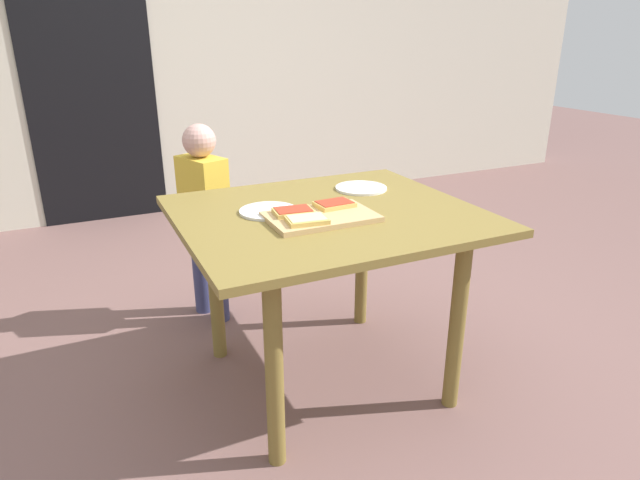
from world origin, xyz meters
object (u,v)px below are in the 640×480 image
at_px(pizza_slice_far_right, 334,204).
at_px(cutting_board, 321,217).
at_px(pizza_slice_far_left, 293,211).
at_px(plate_white_right, 361,188).
at_px(pizza_slice_near_left, 307,220).
at_px(child_left, 205,213).
at_px(plate_white_left, 269,211).
at_px(dining_table, 327,237).

bearing_deg(pizza_slice_far_right, cutting_board, -143.43).
relative_size(pizza_slice_far_left, plate_white_right, 0.68).
bearing_deg(cutting_board, pizza_slice_far_left, 151.08).
bearing_deg(pizza_slice_near_left, plate_white_right, 40.58).
bearing_deg(plate_white_right, pizza_slice_far_left, -149.65).
xyz_separation_m(cutting_board, plate_white_right, (0.33, 0.29, -0.00)).
xyz_separation_m(pizza_slice_far_left, child_left, (-0.15, 0.78, -0.22)).
bearing_deg(pizza_slice_far_left, cutting_board, -28.92).
xyz_separation_m(pizza_slice_far_right, plate_white_left, (-0.23, 0.09, -0.02)).
distance_m(dining_table, plate_white_left, 0.25).
height_order(pizza_slice_far_left, child_left, child_left).
xyz_separation_m(plate_white_left, plate_white_right, (0.47, 0.13, 0.00)).
xyz_separation_m(plate_white_right, child_left, (-0.56, 0.53, -0.19)).
xyz_separation_m(pizza_slice_far_left, plate_white_left, (-0.06, 0.11, -0.02)).
bearing_deg(pizza_slice_far_left, dining_table, 10.07).
height_order(pizza_slice_far_right, plate_white_left, pizza_slice_far_right).
xyz_separation_m(cutting_board, pizza_slice_far_left, (-0.09, 0.05, 0.02)).
xyz_separation_m(cutting_board, child_left, (-0.23, 0.82, -0.20)).
bearing_deg(plate_white_right, cutting_board, -138.42).
bearing_deg(child_left, plate_white_left, -82.16).
bearing_deg(cutting_board, dining_table, 49.74).
distance_m(plate_white_left, plate_white_right, 0.49).
distance_m(cutting_board, child_left, 0.88).
height_order(dining_table, pizza_slice_near_left, pizza_slice_near_left).
relative_size(dining_table, plate_white_left, 5.01).
xyz_separation_m(dining_table, child_left, (-0.30, 0.75, -0.08)).
height_order(plate_white_left, child_left, child_left).
relative_size(cutting_board, pizza_slice_near_left, 2.56).
bearing_deg(plate_white_left, child_left, 97.84).
bearing_deg(pizza_slice_far_right, dining_table, 156.64).
height_order(pizza_slice_far_left, plate_white_right, pizza_slice_far_left).
xyz_separation_m(dining_table, pizza_slice_far_left, (-0.15, -0.03, 0.13)).
xyz_separation_m(pizza_slice_far_right, pizza_slice_near_left, (-0.17, -0.12, 0.00)).
height_order(pizza_slice_far_right, child_left, child_left).
relative_size(pizza_slice_near_left, plate_white_left, 0.68).
distance_m(pizza_slice_far_left, pizza_slice_far_right, 0.18).
distance_m(cutting_board, pizza_slice_near_left, 0.10).
bearing_deg(dining_table, plate_white_right, 39.25).
bearing_deg(pizza_slice_near_left, plate_white_left, 105.99).
relative_size(cutting_board, pizza_slice_far_left, 2.58).
distance_m(pizza_slice_far_left, plate_white_left, 0.12).
bearing_deg(child_left, pizza_slice_far_left, -79.26).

